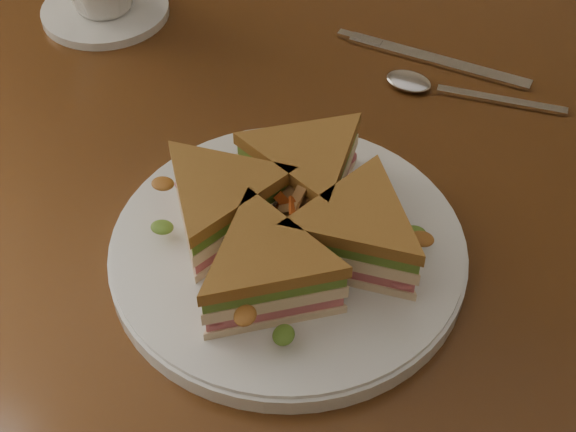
{
  "coord_description": "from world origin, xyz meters",
  "views": [
    {
      "loc": [
        0.24,
        -0.49,
        1.26
      ],
      "look_at": [
        0.03,
        -0.11,
        0.8
      ],
      "focal_mm": 50.0,
      "sensor_mm": 36.0,
      "label": 1
    }
  ],
  "objects_px": {
    "plate": "(288,251)",
    "sandwich_wedges": "(288,220)",
    "spoon": "(431,86)",
    "knife": "(425,58)",
    "saucer": "(106,11)",
    "table": "(313,233)"
  },
  "relations": [
    {
      "from": "plate",
      "to": "sandwich_wedges",
      "type": "distance_m",
      "value": 0.04
    },
    {
      "from": "spoon",
      "to": "knife",
      "type": "bearing_deg",
      "value": 106.34
    },
    {
      "from": "spoon",
      "to": "saucer",
      "type": "height_order",
      "value": "same"
    },
    {
      "from": "spoon",
      "to": "knife",
      "type": "height_order",
      "value": "spoon"
    },
    {
      "from": "sandwich_wedges",
      "to": "saucer",
      "type": "height_order",
      "value": "sandwich_wedges"
    },
    {
      "from": "plate",
      "to": "spoon",
      "type": "xyz_separation_m",
      "value": [
        0.02,
        0.27,
        -0.0
      ]
    },
    {
      "from": "table",
      "to": "plate",
      "type": "relative_size",
      "value": 4.09
    },
    {
      "from": "knife",
      "to": "sandwich_wedges",
      "type": "bearing_deg",
      "value": -91.83
    },
    {
      "from": "sandwich_wedges",
      "to": "plate",
      "type": "bearing_deg",
      "value": 45.0
    },
    {
      "from": "sandwich_wedges",
      "to": "spoon",
      "type": "height_order",
      "value": "sandwich_wedges"
    },
    {
      "from": "table",
      "to": "saucer",
      "type": "distance_m",
      "value": 0.36
    },
    {
      "from": "sandwich_wedges",
      "to": "spoon",
      "type": "bearing_deg",
      "value": 86.1
    },
    {
      "from": "saucer",
      "to": "spoon",
      "type": "bearing_deg",
      "value": 7.63
    },
    {
      "from": "table",
      "to": "spoon",
      "type": "bearing_deg",
      "value": 71.49
    },
    {
      "from": "spoon",
      "to": "saucer",
      "type": "distance_m",
      "value": 0.38
    },
    {
      "from": "plate",
      "to": "sandwich_wedges",
      "type": "height_order",
      "value": "sandwich_wedges"
    },
    {
      "from": "table",
      "to": "saucer",
      "type": "relative_size",
      "value": 8.3
    },
    {
      "from": "plate",
      "to": "sandwich_wedges",
      "type": "relative_size",
      "value": 1.12
    },
    {
      "from": "plate",
      "to": "knife",
      "type": "xyz_separation_m",
      "value": [
        -0.01,
        0.31,
        -0.01
      ]
    },
    {
      "from": "table",
      "to": "saucer",
      "type": "bearing_deg",
      "value": 162.36
    },
    {
      "from": "saucer",
      "to": "table",
      "type": "bearing_deg",
      "value": -17.64
    },
    {
      "from": "plate",
      "to": "saucer",
      "type": "xyz_separation_m",
      "value": [
        -0.36,
        0.22,
        -0.0
      ]
    }
  ]
}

